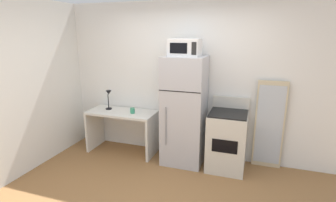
# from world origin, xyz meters

# --- Properties ---
(wall_back_white) EXTENTS (5.00, 0.10, 2.60)m
(wall_back_white) POSITION_xyz_m (0.00, 1.70, 1.30)
(wall_back_white) COLOR white
(wall_back_white) RESTS_ON ground
(wall_left_brick) EXTENTS (0.10, 4.00, 2.60)m
(wall_left_brick) POSITION_xyz_m (-2.20, 0.00, 1.30)
(wall_left_brick) COLOR silver
(wall_left_brick) RESTS_ON ground
(desk) EXTENTS (1.20, 0.55, 0.75)m
(desk) POSITION_xyz_m (-1.11, 1.35, 0.53)
(desk) COLOR silver
(desk) RESTS_ON ground
(desk_lamp) EXTENTS (0.14, 0.12, 0.35)m
(desk_lamp) POSITION_xyz_m (-1.38, 1.39, 0.99)
(desk_lamp) COLOR black
(desk_lamp) RESTS_ON desk
(coffee_mug) EXTENTS (0.08, 0.08, 0.09)m
(coffee_mug) POSITION_xyz_m (-0.88, 1.32, 0.80)
(coffee_mug) COLOR #338C66
(coffee_mug) RESTS_ON desk
(refrigerator) EXTENTS (0.65, 0.61, 1.75)m
(refrigerator) POSITION_xyz_m (0.03, 1.34, 0.87)
(refrigerator) COLOR #B7B7BC
(refrigerator) RESTS_ON ground
(microwave) EXTENTS (0.46, 0.35, 0.26)m
(microwave) POSITION_xyz_m (0.03, 1.32, 1.88)
(microwave) COLOR silver
(microwave) RESTS_ON refrigerator
(oven_range) EXTENTS (0.58, 0.61, 1.10)m
(oven_range) POSITION_xyz_m (0.73, 1.33, 0.47)
(oven_range) COLOR beige
(oven_range) RESTS_ON ground
(leaning_mirror) EXTENTS (0.44, 0.03, 1.40)m
(leaning_mirror) POSITION_xyz_m (1.34, 1.59, 0.70)
(leaning_mirror) COLOR #C6B793
(leaning_mirror) RESTS_ON ground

